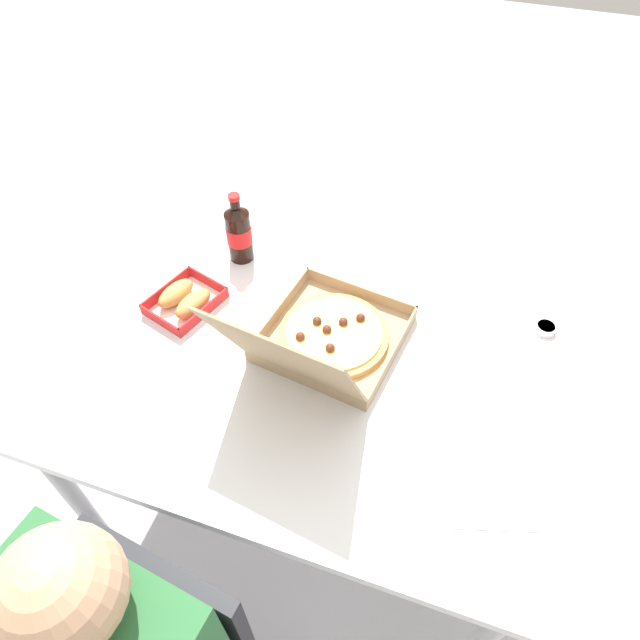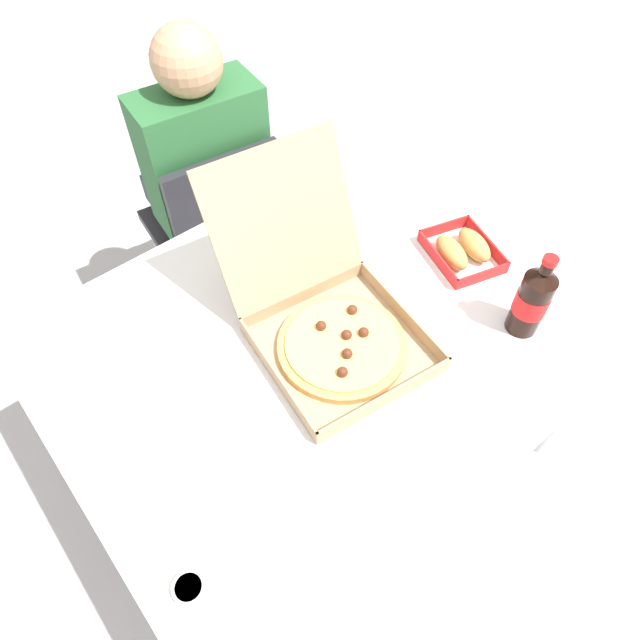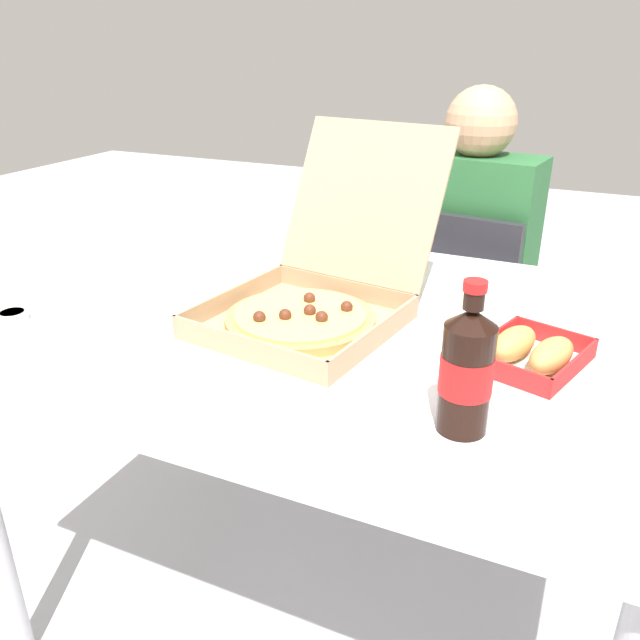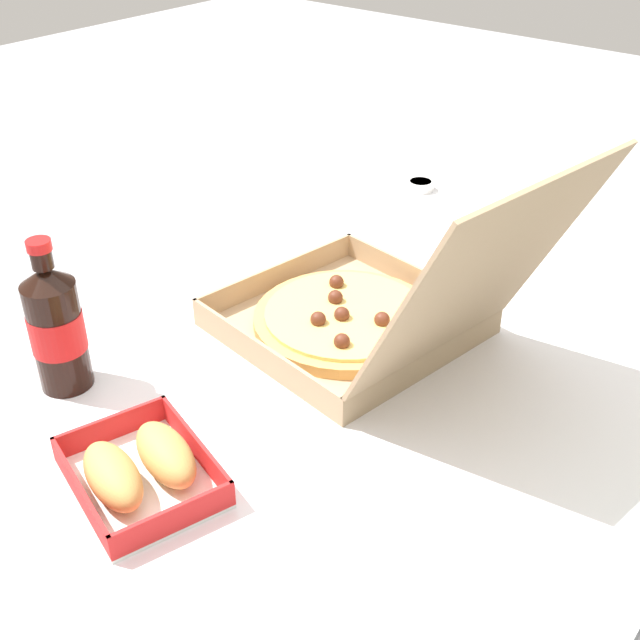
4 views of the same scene
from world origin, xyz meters
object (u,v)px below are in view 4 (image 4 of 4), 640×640
(pizza_box_open, at_px, (368,313))
(cola_bottle, at_px, (56,327))
(bread_side_box, at_px, (140,468))
(dipping_sauce_cup, at_px, (420,185))

(pizza_box_open, distance_m, cola_bottle, 0.44)
(cola_bottle, bearing_deg, bread_side_box, 74.87)
(cola_bottle, xyz_separation_m, dipping_sauce_cup, (-0.88, 0.01, -0.08))
(cola_bottle, height_order, dipping_sauce_cup, cola_bottle)
(bread_side_box, relative_size, dipping_sauce_cup, 4.03)
(bread_side_box, distance_m, cola_bottle, 0.25)
(pizza_box_open, xyz_separation_m, cola_bottle, (0.35, -0.26, 0.05))
(dipping_sauce_cup, bearing_deg, cola_bottle, -0.65)
(dipping_sauce_cup, bearing_deg, pizza_box_open, 25.28)
(pizza_box_open, height_order, dipping_sauce_cup, pizza_box_open)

